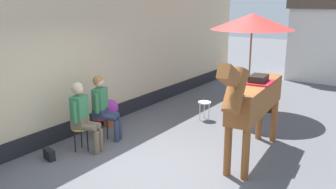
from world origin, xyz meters
The scene contains 9 objects.
ground_plane centered at (0.00, 3.00, 0.00)m, with size 40.00×40.00×0.00m, color #56565B.
pub_facade_wall centered at (-2.55, 1.50, 1.54)m, with size 0.34×14.00×3.40m.
seated_visitor_near centered at (-1.56, -0.05, 0.78)m, with size 0.61×0.47×1.39m.
seated_visitor_far centered at (-1.67, 0.63, 0.78)m, with size 0.61×0.49×1.39m.
saddled_horse_center centered at (1.32, 1.42, 1.16)m, with size 0.61×3.00×2.06m.
flower_planter_far centered at (-2.14, 1.35, 0.33)m, with size 0.43×0.43×0.64m.
cafe_parasol centered at (0.16, 4.18, 2.36)m, with size 2.10×2.10×2.58m.
spare_stool_white centered at (-0.50, 2.99, 0.40)m, with size 0.32×0.32×0.46m.
satchel_bag centered at (-1.80, -0.71, 0.10)m, with size 0.28×0.12×0.20m, color black.
Camera 1 is at (3.54, -4.74, 2.91)m, focal length 38.95 mm.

